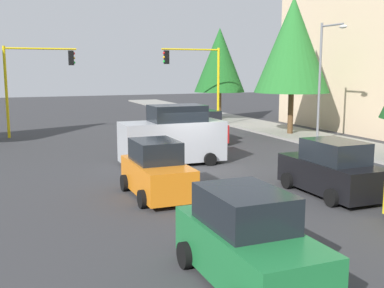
{
  "coord_description": "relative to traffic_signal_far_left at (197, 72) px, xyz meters",
  "views": [
    {
      "loc": [
        18.45,
        -7.89,
        4.45
      ],
      "look_at": [
        -0.25,
        -0.27,
        1.2
      ],
      "focal_mm": 43.97,
      "sensor_mm": 36.0,
      "label": 1
    }
  ],
  "objects": [
    {
      "name": "ground_plane",
      "position": [
        14.0,
        -5.74,
        -4.21
      ],
      "size": [
        120.0,
        120.0,
        0.0
      ],
      "primitive_type": "plane",
      "color": "#353538"
    },
    {
      "name": "traffic_signal_far_left",
      "position": [
        0.0,
        0.0,
        0.0
      ],
      "size": [
        0.36,
        4.59,
        5.98
      ],
      "color": "yellow",
      "rests_on": "ground"
    },
    {
      "name": "car_orange",
      "position": [
        17.08,
        -8.71,
        -3.32
      ],
      "size": [
        3.76,
        1.97,
        1.98
      ],
      "color": "orange",
      "rests_on": "ground"
    },
    {
      "name": "tree_roadside_mid",
      "position": [
        6.0,
        4.26,
        1.74
      ],
      "size": [
        4.94,
        4.94,
        9.05
      ],
      "color": "brown",
      "rests_on": "ground"
    },
    {
      "name": "tree_roadside_far",
      "position": [
        -4.0,
        3.76,
        0.93
      ],
      "size": [
        4.29,
        4.29,
        7.84
      ],
      "color": "brown",
      "rests_on": "ground"
    },
    {
      "name": "car_green",
      "position": [
        24.3,
        -9.07,
        -3.32
      ],
      "size": [
        4.03,
        2.04,
        1.98
      ],
      "color": "#1E7238",
      "rests_on": "ground"
    },
    {
      "name": "car_black",
      "position": [
        19.25,
        -2.93,
        -3.32
      ],
      "size": [
        4.11,
        2.04,
        1.98
      ],
      "color": "black",
      "rests_on": "ground"
    },
    {
      "name": "car_red",
      "position": [
        6.39,
        -2.34,
        -3.32
      ],
      "size": [
        4.06,
        2.02,
        1.98
      ],
      "color": "red",
      "rests_on": "ground"
    },
    {
      "name": "traffic_signal_far_right",
      "position": [
        -0.0,
        -11.47,
        -0.07
      ],
      "size": [
        0.36,
        4.59,
        5.87
      ],
      "color": "yellow",
      "rests_on": "ground"
    },
    {
      "name": "delivery_van_silver",
      "position": [
        12.0,
        -6.25,
        -2.93
      ],
      "size": [
        2.22,
        4.8,
        2.77
      ],
      "color": "#B2B5BA",
      "rests_on": "ground"
    },
    {
      "name": "street_lamp_curbside",
      "position": [
        10.39,
        3.46,
        0.13
      ],
      "size": [
        2.15,
        0.28,
        7.0
      ],
      "color": "slate",
      "rests_on": "ground"
    },
    {
      "name": "sidewalk_kerb",
      "position": [
        9.0,
        4.76,
        -4.14
      ],
      "size": [
        80.0,
        4.0,
        0.15
      ],
      "primitive_type": "cube",
      "color": "gray",
      "rests_on": "ground"
    }
  ]
}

